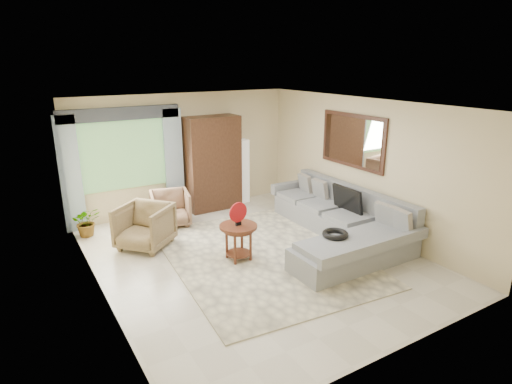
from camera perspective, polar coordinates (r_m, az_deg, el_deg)
ground at (r=7.48m, az=-0.25°, el=-8.69°), size 6.00×6.00×0.00m
area_rug at (r=7.52m, az=0.74°, el=-8.47°), size 3.34×4.25×0.02m
sectional_sofa at (r=8.23m, az=11.13°, el=-4.40°), size 2.30×3.46×0.90m
tv_screen at (r=8.34m, az=12.08°, el=-0.96°), size 0.14×0.74×0.48m
garden_hose at (r=7.14m, az=10.52°, el=-5.53°), size 0.43×0.43×0.09m
coffee_table at (r=7.26m, az=-2.34°, el=-6.66°), size 0.64×0.64×0.64m
red_disc at (r=7.06m, az=-2.40°, el=-2.71°), size 0.34×0.06×0.34m
armchair_left at (r=7.98m, az=-14.65°, el=-4.46°), size 1.22×1.22×0.80m
armchair_right at (r=8.93m, az=-11.35°, el=-2.16°), size 0.92×0.94×0.71m
potted_plant at (r=8.87m, az=-21.64°, el=-3.69°), size 0.54×0.48×0.58m
armoire at (r=9.65m, az=-5.79°, el=3.84°), size 1.20×0.55×2.10m
floor_lamp at (r=10.13m, az=-1.81°, el=2.81°), size 0.24×0.24×1.50m
window at (r=9.19m, az=-17.33°, el=4.70°), size 1.80×0.04×1.40m
curtain_left at (r=8.97m, az=-23.52°, el=2.10°), size 0.40×0.08×2.30m
curtain_right at (r=9.45m, az=-10.89°, el=3.95°), size 0.40×0.08×2.30m
valance at (r=8.98m, az=-17.70°, el=9.91°), size 2.40×0.12×0.26m
wall_mirror at (r=8.65m, az=12.72°, el=6.69°), size 0.05×1.70×1.05m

